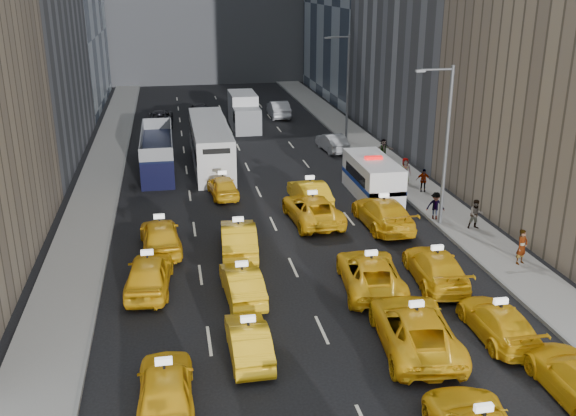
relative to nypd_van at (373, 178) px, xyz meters
name	(u,v)px	position (x,y,z in m)	size (l,w,h in m)	color
ground	(334,357)	(-7.11, -17.81, -1.19)	(160.00, 160.00, 0.00)	black
sidewalk_west	(101,177)	(-17.61, 7.19, -1.12)	(3.00, 90.00, 0.15)	gray
sidewalk_east	(386,162)	(3.39, 7.19, -1.12)	(3.00, 90.00, 0.15)	gray
curb_west	(122,176)	(-16.16, 7.19, -1.10)	(0.15, 90.00, 0.18)	slate
curb_east	(367,163)	(1.94, 7.19, -1.10)	(0.15, 90.00, 0.18)	slate
streetlight_near	(445,141)	(2.07, -5.81, 3.73)	(2.15, 0.22, 9.00)	#595B60
streetlight_far	(346,85)	(2.07, 14.19, 3.73)	(2.15, 0.22, 9.00)	#595B60
taxi_4	(166,387)	(-13.26, -19.69, -0.42)	(1.83, 4.54, 1.55)	yellow
taxi_5	(249,340)	(-10.23, -17.16, -0.52)	(1.43, 4.11, 1.35)	yellow
taxi_6	(415,328)	(-3.95, -17.68, -0.38)	(2.70, 5.85, 1.63)	yellow
taxi_7	(498,322)	(-0.47, -17.59, -0.52)	(1.89, 4.65, 1.35)	yellow
taxi_8	(149,274)	(-13.94, -10.97, -0.38)	(1.93, 4.79, 1.63)	yellow
taxi_9	(242,283)	(-9.91, -12.48, -0.49)	(1.50, 4.30, 1.42)	yellow
taxi_10	(370,273)	(-4.11, -12.65, -0.43)	(2.55, 5.53, 1.54)	yellow
taxi_11	(436,267)	(-0.95, -12.56, -0.44)	(2.11, 5.18, 1.50)	yellow
taxi_12	(160,235)	(-13.43, -6.51, -0.37)	(1.95, 4.86, 1.66)	yellow
taxi_13	(239,238)	(-9.52, -7.61, -0.37)	(1.74, 4.98, 1.64)	yellow
taxi_14	(312,209)	(-4.83, -3.87, -0.41)	(2.60, 5.63, 1.56)	yellow
taxi_15	(383,213)	(-1.08, -5.38, -0.37)	(2.32, 5.71, 1.66)	yellow
taxi_16	(223,186)	(-9.50, 1.62, -0.50)	(1.63, 4.05, 1.38)	yellow
taxi_17	(310,193)	(-4.38, -1.11, -0.40)	(1.69, 4.84, 1.60)	yellow
nypd_van	(373,178)	(0.00, 0.00, 0.00)	(2.92, 6.33, 2.63)	white
double_decker	(157,152)	(-13.61, 8.47, 0.21)	(3.43, 9.97, 2.84)	black
city_bus	(210,144)	(-9.71, 9.29, 0.39)	(3.48, 12.55, 3.20)	silver
box_truck	(244,112)	(-5.72, 21.37, 0.37)	(3.26, 7.19, 3.17)	silver
misc_car_0	(332,142)	(0.31, 11.58, -0.47)	(1.53, 4.38, 1.44)	#9A9BA1
misc_car_1	(160,118)	(-13.51, 24.11, -0.47)	(2.41, 5.22, 1.45)	black
misc_car_2	(237,105)	(-5.47, 29.41, -0.52)	(1.90, 4.67, 1.36)	slate
misc_car_3	(200,110)	(-9.59, 26.66, -0.40)	(1.88, 4.67, 1.59)	black
misc_car_4	(278,109)	(-1.71, 25.70, -0.36)	(1.77, 5.09, 1.68)	#B1B3BA
pedestrian_0	(522,247)	(3.83, -11.71, -0.16)	(0.64, 0.42, 1.76)	gray
pedestrian_1	(476,214)	(3.75, -6.96, -0.21)	(0.81, 0.45, 1.67)	gray
pedestrian_2	(436,206)	(2.15, -5.16, -0.23)	(1.05, 0.43, 1.62)	gray
pedestrian_3	(423,180)	(3.39, -0.18, -0.28)	(0.89, 0.41, 1.52)	gray
pedestrian_4	(405,171)	(2.84, 1.75, -0.16)	(0.86, 0.47, 1.76)	gray
pedestrian_5	(383,150)	(3.26, 7.52, -0.21)	(1.55, 0.44, 1.67)	gray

